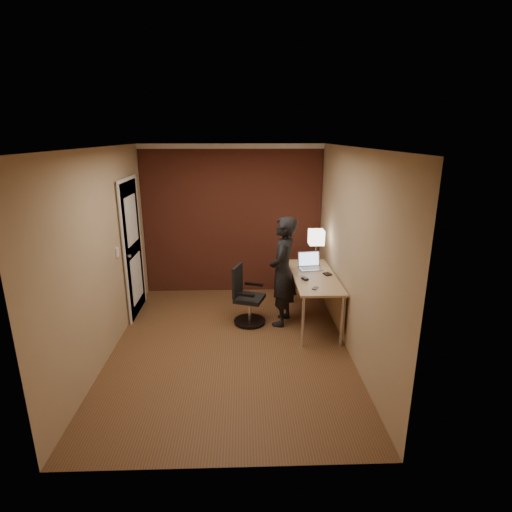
% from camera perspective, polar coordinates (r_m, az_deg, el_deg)
% --- Properties ---
extents(room, '(4.00, 4.00, 4.00)m').
position_cam_1_polar(room, '(6.33, -5.96, 5.32)').
color(room, brown).
rests_on(room, ground).
extents(desk, '(0.60, 1.50, 0.73)m').
position_cam_1_polar(desk, '(5.77, 9.00, -3.92)').
color(desk, tan).
rests_on(desk, ground).
extents(desk_lamp, '(0.22, 0.22, 0.54)m').
position_cam_1_polar(desk_lamp, '(6.09, 8.61, 2.62)').
color(desk_lamp, silver).
rests_on(desk_lamp, desk).
extents(laptop, '(0.36, 0.30, 0.23)m').
position_cam_1_polar(laptop, '(5.99, 7.69, -1.11)').
color(laptop, silver).
rests_on(laptop, desk).
extents(mouse, '(0.09, 0.12, 0.03)m').
position_cam_1_polar(mouse, '(5.51, 7.01, -3.24)').
color(mouse, black).
rests_on(mouse, desk).
extents(phone, '(0.10, 0.13, 0.01)m').
position_cam_1_polar(phone, '(5.23, 8.44, -4.57)').
color(phone, black).
rests_on(phone, desk).
extents(wallet, '(0.12, 0.13, 0.02)m').
position_cam_1_polar(wallet, '(5.76, 10.15, -2.55)').
color(wallet, black).
rests_on(wallet, desk).
extents(office_chair, '(0.49, 0.53, 0.84)m').
position_cam_1_polar(office_chair, '(5.77, -1.44, -6.13)').
color(office_chair, black).
rests_on(office_chair, ground).
extents(person, '(0.54, 0.67, 1.57)m').
position_cam_1_polar(person, '(5.63, 3.84, -2.25)').
color(person, black).
rests_on(person, ground).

